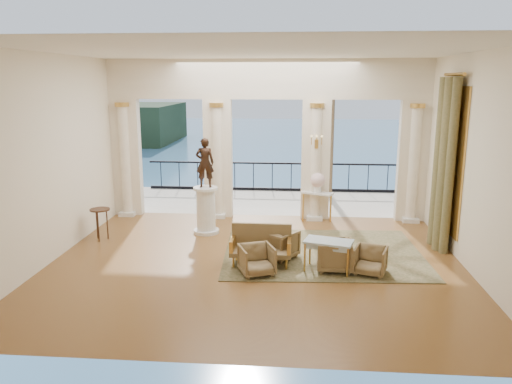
# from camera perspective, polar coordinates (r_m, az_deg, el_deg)

# --- Properties ---
(floor) EXTENTS (9.00, 9.00, 0.00)m
(floor) POSITION_cam_1_polar(r_m,az_deg,el_deg) (11.04, -0.06, -8.17)
(floor) COLOR #472410
(floor) RESTS_ON ground
(room_walls) EXTENTS (9.00, 9.00, 9.00)m
(room_walls) POSITION_cam_1_polar(r_m,az_deg,el_deg) (9.26, -0.64, 6.16)
(room_walls) COLOR white
(room_walls) RESTS_ON ground
(arcade) EXTENTS (9.00, 0.56, 4.50)m
(arcade) POSITION_cam_1_polar(r_m,az_deg,el_deg) (14.19, 1.21, 7.25)
(arcade) COLOR beige
(arcade) RESTS_ON ground
(terrace) EXTENTS (10.00, 3.60, 0.10)m
(terrace) POSITION_cam_1_polar(r_m,az_deg,el_deg) (16.59, 1.59, -1.18)
(terrace) COLOR #A79B89
(terrace) RESTS_ON ground
(balustrade) EXTENTS (9.00, 0.06, 1.03)m
(balustrade) POSITION_cam_1_polar(r_m,az_deg,el_deg) (18.05, 1.87, 1.45)
(balustrade) COLOR black
(balustrade) RESTS_ON terrace
(palm_tree) EXTENTS (2.00, 2.00, 4.50)m
(palm_tree) POSITION_cam_1_polar(r_m,az_deg,el_deg) (16.92, 8.79, 13.11)
(palm_tree) COLOR #4C3823
(palm_tree) RESTS_ON terrace
(headland) EXTENTS (22.00, 18.00, 6.00)m
(headland) POSITION_cam_1_polar(r_m,az_deg,el_deg) (86.28, -16.46, 7.61)
(headland) COLOR black
(headland) RESTS_ON sea
(sea) EXTENTS (160.00, 160.00, 0.00)m
(sea) POSITION_cam_1_polar(r_m,az_deg,el_deg) (70.98, 3.93, 4.66)
(sea) COLOR #2B5E83
(sea) RESTS_ON ground
(curtain) EXTENTS (0.33, 1.40, 4.09)m
(curtain) POSITION_cam_1_polar(r_m,az_deg,el_deg) (12.42, 20.68, 3.02)
(curtain) COLOR brown
(curtain) RESTS_ON ground
(window_frame) EXTENTS (0.04, 1.60, 3.40)m
(window_frame) POSITION_cam_1_polar(r_m,az_deg,el_deg) (12.46, 21.54, 3.36)
(window_frame) COLOR gold
(window_frame) RESTS_ON room_walls
(wall_sconce) EXTENTS (0.30, 0.11, 0.33)m
(wall_sconce) POSITION_cam_1_polar(r_m,az_deg,el_deg) (13.90, 6.93, 5.57)
(wall_sconce) COLOR gold
(wall_sconce) RESTS_ON arcade
(rug) EXTENTS (4.69, 3.74, 0.02)m
(rug) POSITION_cam_1_polar(r_m,az_deg,el_deg) (11.77, 7.61, -6.88)
(rug) COLOR #2B3418
(rug) RESTS_ON ground
(armchair_a) EXTENTS (0.84, 0.82, 0.68)m
(armchair_a) POSITION_cam_1_polar(r_m,az_deg,el_deg) (10.35, 0.10, -7.62)
(armchair_a) COLOR #4F3E20
(armchair_a) RESTS_ON ground
(armchair_b) EXTENTS (0.77, 0.75, 0.64)m
(armchair_b) POSITION_cam_1_polar(r_m,az_deg,el_deg) (10.63, 12.94, -7.50)
(armchair_b) COLOR #4F3E20
(armchair_b) RESTS_ON ground
(armchair_c) EXTENTS (0.69, 0.73, 0.73)m
(armchair_c) POSITION_cam_1_polar(r_m,az_deg,el_deg) (10.69, 8.93, -6.97)
(armchair_c) COLOR #4F3E20
(armchair_c) RESTS_ON ground
(armchair_d) EXTENTS (0.96, 0.95, 0.72)m
(armchair_d) POSITION_cam_1_polar(r_m,az_deg,el_deg) (11.27, 2.66, -5.78)
(armchair_d) COLOR #4F3E20
(armchair_d) RESTS_ON ground
(settee) EXTENTS (1.32, 0.58, 0.87)m
(settee) POSITION_cam_1_polar(r_m,az_deg,el_deg) (10.88, 0.58, -6.08)
(settee) COLOR #4F3E20
(settee) RESTS_ON ground
(game_table) EXTENTS (1.09, 0.78, 0.67)m
(game_table) POSITION_cam_1_polar(r_m,az_deg,el_deg) (10.53, 8.29, -5.87)
(game_table) COLOR #A8C8D9
(game_table) RESTS_ON ground
(pedestal) EXTENTS (0.67, 0.67, 1.23)m
(pedestal) POSITION_cam_1_polar(r_m,az_deg,el_deg) (13.07, -5.74, -2.17)
(pedestal) COLOR silver
(pedestal) RESTS_ON ground
(statue) EXTENTS (0.50, 0.36, 1.27)m
(statue) POSITION_cam_1_polar(r_m,az_deg,el_deg) (12.80, -5.87, 3.35)
(statue) COLOR black
(statue) RESTS_ON pedestal
(console_table) EXTENTS (0.94, 0.66, 0.83)m
(console_table) POSITION_cam_1_polar(r_m,az_deg,el_deg) (14.22, 7.00, -0.57)
(console_table) COLOR silver
(console_table) RESTS_ON ground
(urn) EXTENTS (0.42, 0.42, 0.55)m
(urn) POSITION_cam_1_polar(r_m,az_deg,el_deg) (14.12, 7.05, 1.23)
(urn) COLOR white
(urn) RESTS_ON console_table
(side_table) EXTENTS (0.49, 0.49, 0.80)m
(side_table) POSITION_cam_1_polar(r_m,az_deg,el_deg) (13.01, -17.40, -2.34)
(side_table) COLOR black
(side_table) RESTS_ON ground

